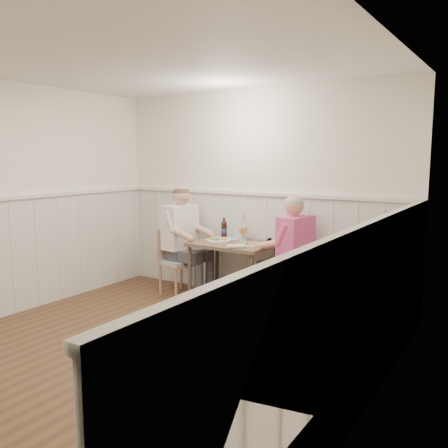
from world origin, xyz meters
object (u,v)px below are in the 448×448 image
object	(u,v)px
chair_right	(291,274)
dining_table	(233,251)
beer_bottle	(224,229)
grass_vase	(242,227)
man_in_pink	(292,264)
diner_cream	(183,248)
chair_left	(176,259)

from	to	relation	value
chair_right	dining_table	bearing A→B (deg)	-176.31
beer_bottle	grass_vase	bearing A→B (deg)	19.01
man_in_pink	grass_vase	xyz separation A→B (m)	(-0.79, 0.23, 0.33)
man_in_pink	dining_table	bearing A→B (deg)	-177.90
chair_right	grass_vase	world-z (taller)	grass_vase
diner_cream	grass_vase	distance (m)	0.84
chair_right	chair_left	distance (m)	1.59
chair_left	grass_vase	distance (m)	0.98
dining_table	diner_cream	bearing A→B (deg)	-179.98
diner_cream	grass_vase	world-z (taller)	diner_cream
dining_table	man_in_pink	bearing A→B (deg)	2.10
man_in_pink	grass_vase	distance (m)	0.89
dining_table	man_in_pink	size ratio (longest dim) A/B	0.70
chair_right	chair_left	xyz separation A→B (m)	(-1.58, -0.11, 0.00)
chair_right	beer_bottle	xyz separation A→B (m)	(-1.00, 0.14, 0.41)
man_in_pink	beer_bottle	distance (m)	1.07
chair_left	diner_cream	size ratio (longest dim) A/B	0.59
man_in_pink	beer_bottle	size ratio (longest dim) A/B	5.17
dining_table	grass_vase	world-z (taller)	grass_vase
diner_cream	chair_left	bearing A→B (deg)	-139.62
chair_right	grass_vase	xyz separation A→B (m)	(-0.78, 0.21, 0.45)
chair_left	beer_bottle	size ratio (longest dim) A/B	3.16
chair_left	grass_vase	world-z (taller)	grass_vase
beer_bottle	diner_cream	bearing A→B (deg)	-160.26
dining_table	beer_bottle	size ratio (longest dim) A/B	3.60
diner_cream	beer_bottle	xyz separation A→B (m)	(0.52, 0.19, 0.27)
man_in_pink	grass_vase	world-z (taller)	man_in_pink
chair_left	chair_right	bearing A→B (deg)	3.80
chair_right	chair_left	world-z (taller)	chair_left
diner_cream	beer_bottle	world-z (taller)	diner_cream
diner_cream	chair_right	bearing A→B (deg)	1.84
dining_table	man_in_pink	xyz separation A→B (m)	(0.77, 0.03, -0.07)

